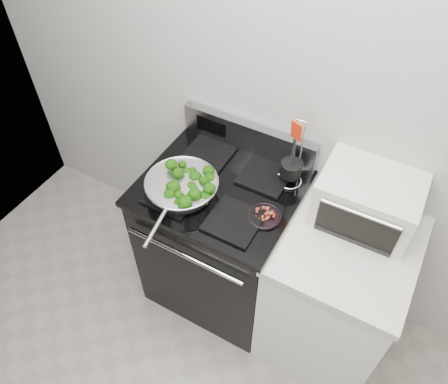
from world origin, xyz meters
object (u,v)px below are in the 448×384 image
Objects in this scene: bacon_plate at (264,215)px; utensil_holder at (291,172)px; skillet at (182,187)px; toaster_oven at (367,199)px; gas_range at (221,240)px.

utensil_holder is at bearing 87.88° from bacon_plate.
skillet is at bearing -121.54° from utensil_holder.
utensil_holder is 0.86× the size of toaster_oven.
bacon_plate is at bearing -0.79° from skillet.
toaster_oven is at bearing 32.30° from bacon_plate.
gas_range is 0.64m from utensil_holder.
gas_range is 2.50× the size of toaster_oven.
skillet is 0.88m from toaster_oven.
skillet is 0.42m from bacon_plate.
gas_range is at bearing 36.92° from skillet.
gas_range reaches higher than skillet.
utensil_holder is at bearing 175.57° from toaster_oven.
skillet is 0.55m from utensil_holder.
toaster_oven is (0.82, 0.32, 0.04)m from skillet.
bacon_plate is 0.41× the size of utensil_holder.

